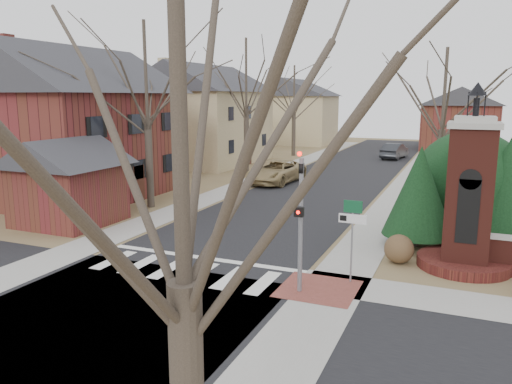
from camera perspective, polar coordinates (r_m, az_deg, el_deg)
The scene contains 27 objects.
ground at distance 17.19m, azimuth -9.64°, elevation -9.73°, with size 120.00×120.00×0.00m, color brown.
main_street at distance 37.06m, azimuth 8.85°, elevation 1.45°, with size 8.00×70.00×0.01m, color black.
cross_street at distance 14.94m, azimuth -15.96°, elevation -13.25°, with size 120.00×8.00×0.01m, color black.
crosswalk_zone at distance 17.82m, azimuth -8.25°, elevation -8.90°, with size 8.00×2.20×0.02m, color silver.
stop_bar at distance 19.04m, azimuth -5.91°, elevation -7.53°, with size 8.00×0.35×0.02m, color silver.
sidewalk_right_main at distance 36.19m, azimuth 16.86°, elevation 0.89°, with size 2.00×60.00×0.02m, color gray.
sidewalk_left at distance 38.62m, azimuth 1.35°, elevation 1.97°, with size 2.00×60.00×0.02m, color gray.
curb_apron at distance 16.19m, azimuth 7.14°, elevation -10.94°, with size 2.40×2.40×0.02m, color brown.
traffic_signal_pole at distance 15.16m, azimuth 5.11°, elevation -2.20°, with size 0.28×0.41×4.50m.
sign_post at distance 16.33m, azimuth 10.93°, elevation -3.71°, with size 0.90×0.07×2.75m.
brick_gate_monument at distance 18.90m, azimuth 23.06°, elevation -1.73°, with size 3.20×3.20×6.47m.
house_brick_left at distance 32.06m, azimuth -20.15°, elevation 7.84°, with size 9.80×11.80×9.42m.
house_stucco_left at distance 46.24m, azimuth -6.04°, elevation 9.10°, with size 9.80×12.80×9.28m.
garage_left at distance 25.23m, azimuth -20.76°, elevation 1.59°, with size 4.80×4.80×4.29m.
house_distant_left at distance 64.94m, azimuth 4.23°, elevation 9.33°, with size 10.80×8.80×8.53m.
house_distant_right at distance 61.55m, azimuth 22.32°, elevation 7.91°, with size 8.80×8.80×7.30m.
evergreen_near at distance 20.90m, azimuth 18.17°, elevation 0.12°, with size 2.80×2.80×4.10m.
evergreen_mid at distance 22.04m, azimuth 27.05°, elevation 0.80°, with size 3.40×3.40×4.70m.
evergreen_mass at distance 23.29m, azimuth 23.13°, elevation 1.10°, with size 4.80×4.80×4.80m, color black.
bare_tree_0 at distance 27.53m, azimuth -12.54°, elevation 14.17°, with size 8.05×8.05×11.15m.
bare_tree_1 at distance 38.90m, azimuth -1.14°, elevation 13.89°, with size 8.40×8.40×11.64m.
bare_tree_2 at distance 51.17m, azimuth 4.39°, elevation 12.02°, with size 7.35×7.35×10.19m.
bare_tree_3 at distance 29.54m, azimuth 20.82°, elevation 11.53°, with size 7.00×7.00×9.70m.
bare_tree_4 at distance 5.30m, azimuth -8.95°, elevation 14.46°, with size 6.65×6.65×9.21m.
pickup_truck at distance 35.11m, azimuth 2.30°, elevation 2.35°, with size 2.63×5.70×1.58m, color #9D8656.
distant_car at distance 50.56m, azimuth 15.54°, elevation 4.54°, with size 1.59×4.55×1.50m, color #2C2F33.
dry_shrub_left at distance 19.02m, azimuth 16.02°, elevation -6.28°, with size 1.06×1.06×1.06m, color brown.
Camera 1 is at (8.76, -13.50, 6.02)m, focal length 35.00 mm.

